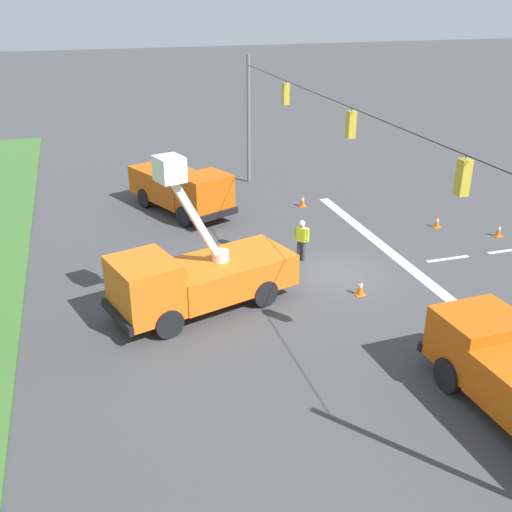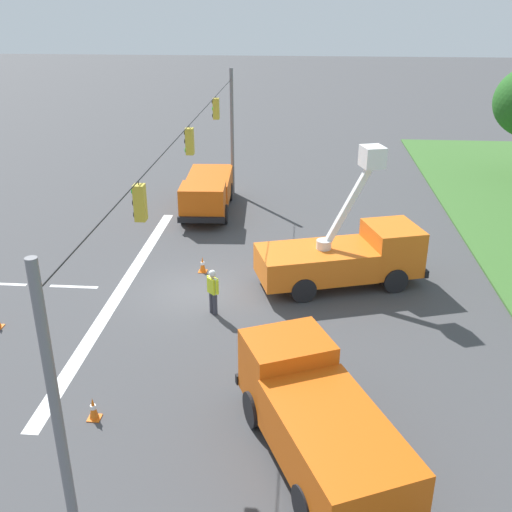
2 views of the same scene
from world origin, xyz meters
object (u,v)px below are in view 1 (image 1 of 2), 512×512
Objects in this scene: traffic_cone_foreground_left at (499,230)px; road_worker at (302,238)px; traffic_cone_mid_right at (303,200)px; traffic_cone_mid_left at (360,287)px; traffic_cone_foreground_right at (437,221)px; utility_truck_support_near at (182,188)px; utility_truck_bucket_lift at (196,276)px.

road_worker is at bearing 88.94° from traffic_cone_foreground_left.
road_worker is 2.56× the size of traffic_cone_mid_right.
traffic_cone_mid_left is at bearing 171.57° from traffic_cone_mid_right.
traffic_cone_foreground_right is 6.89m from traffic_cone_mid_right.
utility_truck_support_near is at bearing 60.76° from traffic_cone_foreground_left.
utility_truck_bucket_lift is 10.25× the size of traffic_cone_mid_left.
traffic_cone_foreground_left is at bearing -119.24° from utility_truck_support_near.
traffic_cone_foreground_left is 9.28m from traffic_cone_mid_left.
utility_truck_bucket_lift reaches higher than traffic_cone_foreground_right.
traffic_cone_foreground_right is (1.64, -7.55, -0.71)m from road_worker.
traffic_cone_mid_right is at bearing -8.43° from traffic_cone_mid_left.
traffic_cone_foreground_right is at bearing -116.65° from utility_truck_support_near.
utility_truck_bucket_lift is at bearing 109.83° from traffic_cone_foreground_right.
utility_truck_support_near reaches higher than traffic_cone_foreground_left.
traffic_cone_foreground_left is at bearing -131.98° from traffic_cone_mid_right.
traffic_cone_foreground_right is (1.82, 2.08, -0.03)m from traffic_cone_foreground_left.
utility_truck_bucket_lift is 13.42m from traffic_cone_foreground_right.
traffic_cone_mid_left is (-3.40, 8.64, 0.02)m from traffic_cone_foreground_left.
utility_truck_bucket_lift is 11.61× the size of traffic_cone_foreground_right.
road_worker is at bearing 158.64° from traffic_cone_mid_right.
traffic_cone_mid_left reaches higher than traffic_cone_foreground_right.
traffic_cone_foreground_left is 0.95× the size of traffic_cone_mid_right.
traffic_cone_mid_right reaches higher than traffic_cone_foreground_right.
utility_truck_support_near is at bearing 23.32° from traffic_cone_mid_left.
traffic_cone_mid_right reaches higher than traffic_cone_mid_left.
traffic_cone_mid_left is at bearing -96.38° from utility_truck_bucket_lift.
road_worker is 2.90× the size of traffic_cone_foreground_right.
utility_truck_support_near is 9.72× the size of traffic_cone_mid_right.
traffic_cone_foreground_left is 9.65m from traffic_cone_mid_right.
utility_truck_support_near reaches higher than traffic_cone_foreground_right.
utility_truck_support_near is 11.85m from traffic_cone_mid_left.
traffic_cone_mid_left reaches higher than traffic_cone_foreground_left.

